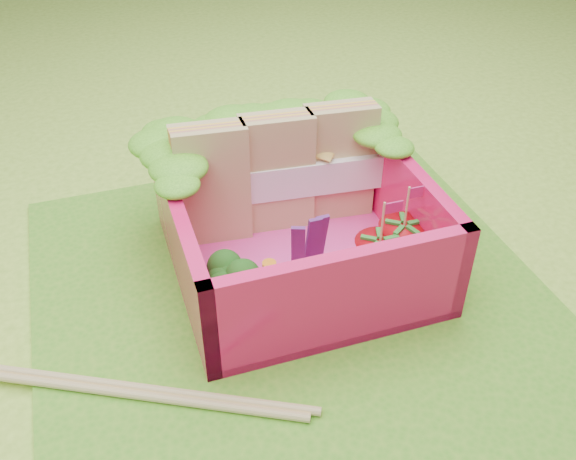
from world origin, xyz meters
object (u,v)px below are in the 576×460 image
(strawberry_left, at_px, (378,261))
(broccoli, at_px, (228,284))
(bento_box, at_px, (297,224))
(strawberry_right, at_px, (402,245))
(sandwich_stack, at_px, (278,173))
(chopsticks, at_px, (73,383))

(strawberry_left, bearing_deg, broccoli, 177.80)
(bento_box, distance_m, strawberry_right, 0.56)
(strawberry_left, relative_size, strawberry_right, 0.98)
(broccoli, height_order, strawberry_left, strawberry_left)
(broccoli, relative_size, strawberry_left, 0.61)
(sandwich_stack, distance_m, broccoli, 0.79)
(bento_box, bearing_deg, strawberry_right, -25.76)
(chopsticks, bearing_deg, broccoli, 14.09)
(sandwich_stack, xyz_separation_m, strawberry_right, (0.50, -0.58, -0.20))
(sandwich_stack, distance_m, chopsticks, 1.52)
(sandwich_stack, xyz_separation_m, broccoli, (-0.45, -0.62, -0.16))
(sandwich_stack, height_order, strawberry_left, sandwich_stack)
(bento_box, bearing_deg, strawberry_left, -43.27)
(broccoli, relative_size, strawberry_right, 0.60)
(sandwich_stack, height_order, strawberry_right, sandwich_stack)
(bento_box, xyz_separation_m, strawberry_right, (0.50, -0.24, -0.09))
(bento_box, distance_m, chopsticks, 1.34)
(bento_box, xyz_separation_m, chopsticks, (-1.22, -0.48, -0.25))
(sandwich_stack, bearing_deg, strawberry_right, -49.53)
(broccoli, distance_m, strawberry_right, 0.95)
(bento_box, relative_size, chopsticks, 0.65)
(strawberry_left, distance_m, chopsticks, 1.57)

